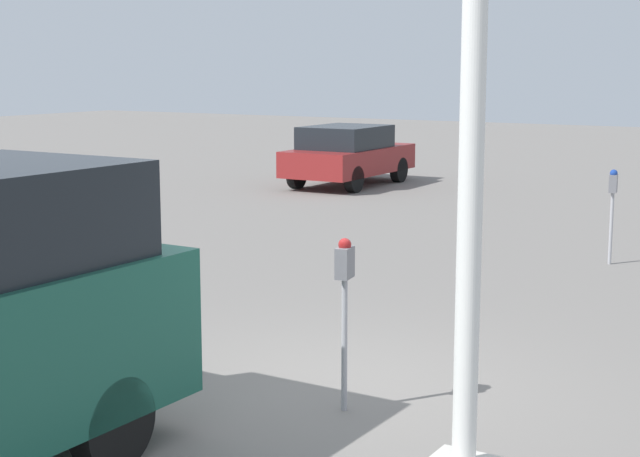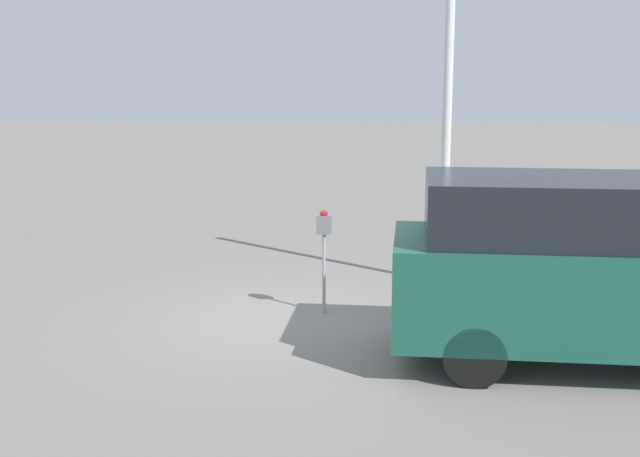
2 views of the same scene
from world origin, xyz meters
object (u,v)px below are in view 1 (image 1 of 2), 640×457
Objects in this scene: parking_meter_far at (613,195)px; lamp_post at (468,296)px; car_distant at (348,154)px; parking_meter_near at (345,284)px.

lamp_post is (9.11, 1.52, 0.54)m from parking_meter_far.
car_distant is at bearing -148.38° from lamp_post.
lamp_post is at bearing 35.94° from parking_meter_near.
parking_meter_near is at bearing -151.62° from car_distant.
parking_meter_far is 9.25m from lamp_post.
parking_meter_near is at bearing -12.35° from parking_meter_far.
parking_meter_near is 15.67m from car_distant.
parking_meter_near is 0.38× the size of car_distant.
car_distant is (-15.40, -9.48, -0.81)m from lamp_post.
lamp_post reaches higher than parking_meter_near.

